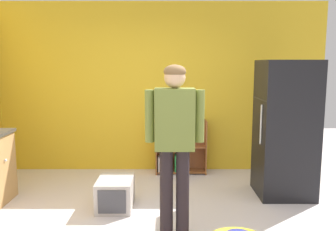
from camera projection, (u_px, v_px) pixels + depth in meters
back_wall at (160, 88)px, 5.64m from camera, size 5.20×0.06×2.70m
refrigerator at (284, 129)px, 4.57m from camera, size 0.73×0.68×1.78m
bookshelf at (176, 150)px, 5.59m from camera, size 0.80×0.28×0.85m
standing_person at (174, 136)px, 3.36m from camera, size 0.57×0.22×1.73m
pet_carrier at (114, 193)px, 4.23m from camera, size 0.42×0.55×0.36m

